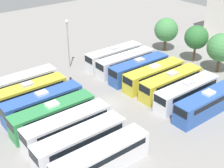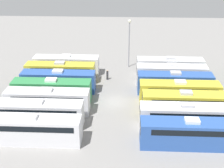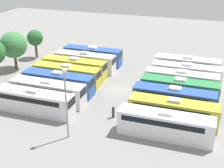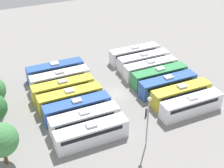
# 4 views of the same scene
# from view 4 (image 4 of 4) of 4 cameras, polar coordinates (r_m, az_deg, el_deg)

# --- Properties ---
(ground_plane) EXTENTS (117.17, 117.17, 0.00)m
(ground_plane) POSITION_cam_4_polar(r_m,az_deg,el_deg) (59.30, 0.97, -1.79)
(ground_plane) COLOR gray
(bus_0) EXTENTS (2.60, 11.45, 3.50)m
(bus_0) POSITION_cam_4_polar(r_m,az_deg,el_deg) (55.10, 14.27, -3.74)
(bus_0) COLOR white
(bus_0) RESTS_ON ground_plane
(bus_1) EXTENTS (2.60, 11.45, 3.50)m
(bus_1) POSITION_cam_4_polar(r_m,az_deg,el_deg) (57.57, 12.47, -1.75)
(bus_1) COLOR gold
(bus_1) RESTS_ON ground_plane
(bus_2) EXTENTS (2.60, 11.45, 3.50)m
(bus_2) POSITION_cam_4_polar(r_m,az_deg,el_deg) (59.77, 10.14, -0.07)
(bus_2) COLOR #2D56A8
(bus_2) RESTS_ON ground_plane
(bus_3) EXTENTS (2.60, 11.45, 3.50)m
(bus_3) POSITION_cam_4_polar(r_m,az_deg,el_deg) (62.29, 8.65, 1.52)
(bus_3) COLOR #338C4C
(bus_3) RESTS_ON ground_plane
(bus_4) EXTENTS (2.60, 11.45, 3.50)m
(bus_4) POSITION_cam_4_polar(r_m,az_deg,el_deg) (64.63, 7.00, 2.87)
(bus_4) COLOR silver
(bus_4) RESTS_ON ground_plane
(bus_5) EXTENTS (2.60, 11.45, 3.50)m
(bus_5) POSITION_cam_4_polar(r_m,az_deg,el_deg) (67.41, 5.77, 4.27)
(bus_5) COLOR white
(bus_5) RESTS_ON ground_plane
(bus_6) EXTENTS (2.60, 11.45, 3.50)m
(bus_6) POSITION_cam_4_polar(r_m,az_deg,el_deg) (70.17, 4.09, 5.55)
(bus_6) COLOR silver
(bus_6) RESTS_ON ground_plane
(bus_7) EXTENTS (2.60, 11.45, 3.50)m
(bus_7) POSITION_cam_4_polar(r_m,az_deg,el_deg) (47.85, -3.78, -8.98)
(bus_7) COLOR silver
(bus_7) RESTS_ON ground_plane
(bus_8) EXTENTS (2.60, 11.45, 3.50)m
(bus_8) POSITION_cam_4_polar(r_m,az_deg,el_deg) (50.39, -5.05, -6.56)
(bus_8) COLOR silver
(bus_8) RESTS_ON ground_plane
(bus_9) EXTENTS (2.60, 11.45, 3.50)m
(bus_9) POSITION_cam_4_polar(r_m,az_deg,el_deg) (52.97, -6.40, -4.44)
(bus_9) COLOR #2D56A8
(bus_9) RESTS_ON ground_plane
(bus_10) EXTENTS (2.60, 11.45, 3.50)m
(bus_10) POSITION_cam_4_polar(r_m,az_deg,el_deg) (55.58, -7.71, -2.57)
(bus_10) COLOR gold
(bus_10) RESTS_ON ground_plane
(bus_11) EXTENTS (2.60, 11.45, 3.50)m
(bus_11) POSITION_cam_4_polar(r_m,az_deg,el_deg) (58.34, -8.97, -0.83)
(bus_11) COLOR gold
(bus_11) RESTS_ON ground_plane
(bus_12) EXTENTS (2.60, 11.45, 3.50)m
(bus_12) POSITION_cam_4_polar(r_m,az_deg,el_deg) (61.32, -9.51, 0.89)
(bus_12) COLOR white
(bus_12) RESTS_ON ground_plane
(bus_13) EXTENTS (2.60, 11.45, 3.50)m
(bus_13) POSITION_cam_4_polar(r_m,az_deg,el_deg) (64.42, -10.35, 2.46)
(bus_13) COLOR #2D56A8
(bus_13) RESTS_ON ground_plane
(worker_person) EXTENTS (0.36, 0.36, 1.74)m
(worker_person) POSITION_cam_4_polar(r_m,az_deg,el_deg) (53.61, 6.27, -5.15)
(worker_person) COLOR #333338
(worker_person) RESTS_ON ground_plane
(light_pole) EXTENTS (0.60, 0.60, 8.95)m
(light_pole) POSITION_cam_4_polar(r_m,az_deg,el_deg) (44.72, 6.62, -5.57)
(light_pole) COLOR gray
(light_pole) RESTS_ON ground_plane
(tree_0) EXTENTS (4.77, 4.77, 6.80)m
(tree_0) POSITION_cam_4_polar(r_m,az_deg,el_deg) (45.26, -19.63, -9.62)
(tree_0) COLOR brown
(tree_0) RESTS_ON ground_plane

